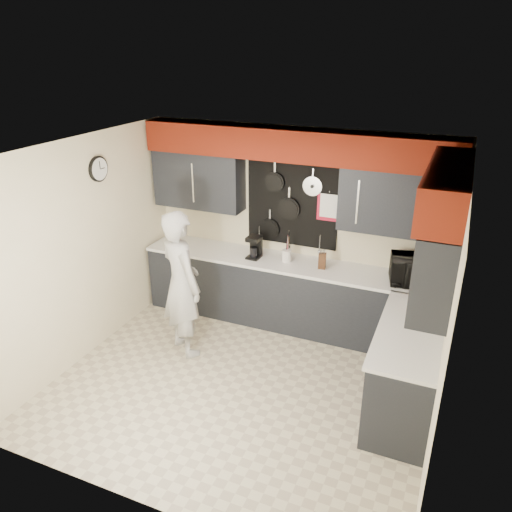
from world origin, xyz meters
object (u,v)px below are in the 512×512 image
at_px(knife_block, 322,261).
at_px(person, 181,284).
at_px(microwave, 416,270).
at_px(utensil_crock, 287,256).
at_px(coffee_maker, 255,246).

distance_m(knife_block, person, 1.76).
height_order(microwave, utensil_crock, microwave).
relative_size(microwave, person, 0.33).
distance_m(microwave, knife_block, 1.13).
xyz_separation_m(knife_block, person, (-1.41, -1.05, -0.11)).
bearing_deg(knife_block, microwave, -8.85).
height_order(microwave, coffee_maker, microwave).
bearing_deg(knife_block, coffee_maker, 170.69).
bearing_deg(utensil_crock, microwave, -0.17).
height_order(microwave, person, person).
bearing_deg(coffee_maker, person, -113.32).
height_order(utensil_crock, coffee_maker, coffee_maker).
distance_m(microwave, coffee_maker, 2.04).
xyz_separation_m(microwave, coffee_maker, (-2.04, -0.03, -0.01)).
bearing_deg(microwave, knife_block, 168.68).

